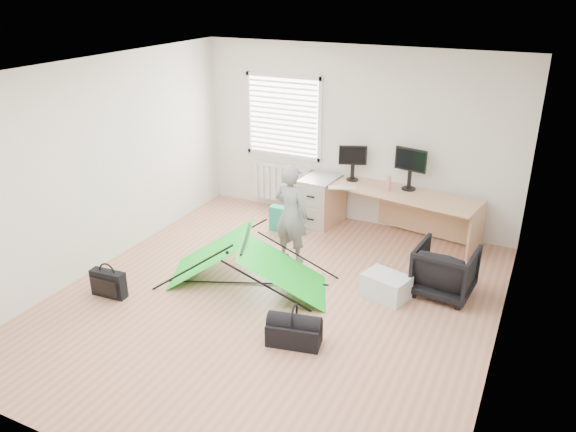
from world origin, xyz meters
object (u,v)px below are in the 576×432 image
at_px(person, 291,214).
at_px(storage_crate, 386,286).
at_px(desk, 402,216).
at_px(kite, 246,261).
at_px(filing_cabinet, 319,201).
at_px(thermos, 389,183).
at_px(laptop_bag, 109,284).
at_px(monitor_right, 410,174).
at_px(duffel_bag, 294,333).
at_px(monitor_left, 353,168).
at_px(office_chair, 445,270).

height_order(person, storage_crate, person).
relative_size(desk, kite, 1.04).
bearing_deg(person, filing_cabinet, -76.51).
bearing_deg(desk, thermos, -167.27).
relative_size(thermos, storage_crate, 0.43).
distance_m(filing_cabinet, kite, 2.17).
bearing_deg(laptop_bag, kite, 31.56).
relative_size(person, kite, 0.66).
height_order(kite, storage_crate, kite).
bearing_deg(monitor_right, person, -117.19).
xyz_separation_m(filing_cabinet, duffel_bag, (1.00, -3.04, -0.25)).
xyz_separation_m(filing_cabinet, monitor_right, (1.34, 0.15, 0.58)).
bearing_deg(monitor_right, desk, -84.54).
bearing_deg(laptop_bag, filing_cabinet, 61.55).
xyz_separation_m(kite, storage_crate, (1.66, 0.46, -0.17)).
distance_m(storage_crate, laptop_bag, 3.35).
relative_size(monitor_left, storage_crate, 0.80).
xyz_separation_m(desk, monitor_left, (-0.86, 0.19, 0.56)).
xyz_separation_m(monitor_left, person, (-0.31, -1.51, -0.25)).
bearing_deg(duffel_bag, desk, 72.30).
relative_size(desk, person, 1.57).
height_order(storage_crate, duffel_bag, storage_crate).
xyz_separation_m(office_chair, kite, (-2.27, -0.85, 0.00)).
bearing_deg(thermos, person, -125.84).
bearing_deg(person, desk, -124.61).
distance_m(monitor_left, laptop_bag, 3.89).
bearing_deg(monitor_right, duffel_bag, -84.43).
height_order(monitor_left, kite, monitor_left).
xyz_separation_m(person, storage_crate, (1.45, -0.38, -0.53)).
distance_m(desk, storage_crate, 1.73).
height_order(filing_cabinet, storage_crate, filing_cabinet).
distance_m(filing_cabinet, thermos, 1.18).
relative_size(laptop_bag, duffel_bag, 0.79).
bearing_deg(monitor_left, monitor_right, -22.27).
relative_size(monitor_left, duffel_bag, 0.74).
height_order(monitor_left, office_chair, monitor_left).
height_order(monitor_right, person, person).
xyz_separation_m(monitor_right, duffel_bag, (-0.33, -3.19, -0.83)).
distance_m(thermos, laptop_bag, 4.06).
relative_size(thermos, kite, 0.11).
xyz_separation_m(monitor_right, kite, (-1.40, -2.32, -0.64)).
relative_size(desk, monitor_right, 4.48).
distance_m(thermos, office_chair, 1.78).
bearing_deg(monitor_left, duffel_bag, -101.19).
height_order(monitor_left, storage_crate, monitor_left).
height_order(filing_cabinet, monitor_right, monitor_right).
bearing_deg(monitor_right, laptop_bag, -118.42).
xyz_separation_m(filing_cabinet, monitor_left, (0.46, 0.18, 0.55)).
xyz_separation_m(filing_cabinet, laptop_bag, (-1.43, -3.14, -0.21)).
bearing_deg(thermos, kite, -118.30).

